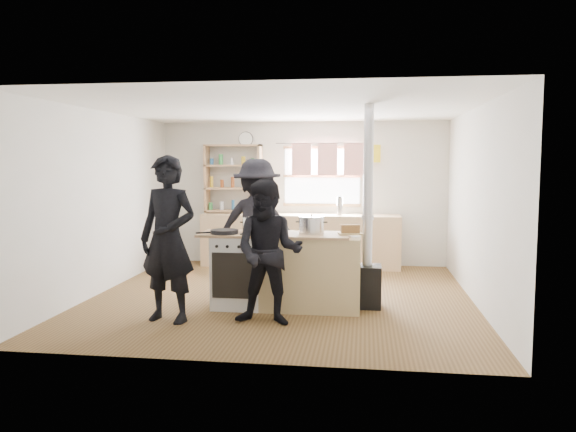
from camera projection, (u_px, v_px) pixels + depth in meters
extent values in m
cube|color=brown|center=(281.00, 297.00, 7.52)|extent=(5.00, 5.00, 0.01)
cube|color=tan|center=(300.00, 240.00, 9.67)|extent=(3.40, 0.55, 0.90)
cube|color=tan|center=(234.00, 211.00, 9.90)|extent=(1.00, 0.28, 0.03)
cube|color=tan|center=(233.00, 188.00, 9.86)|extent=(1.00, 0.28, 0.03)
cube|color=tan|center=(233.00, 166.00, 9.82)|extent=(1.00, 0.28, 0.03)
cube|color=tan|center=(233.00, 145.00, 9.79)|extent=(1.00, 0.28, 0.03)
cube|color=tan|center=(207.00, 179.00, 9.91)|extent=(0.04, 0.28, 1.20)
cube|color=tan|center=(260.00, 179.00, 9.78)|extent=(0.04, 0.28, 1.20)
cylinder|color=silver|center=(340.00, 206.00, 9.52)|extent=(0.10, 0.10, 0.30)
cube|color=white|center=(239.00, 271.00, 7.00)|extent=(0.60, 0.60, 0.90)
cube|color=tan|center=(311.00, 273.00, 6.87)|extent=(1.20, 0.60, 0.90)
cube|color=tan|center=(275.00, 234.00, 6.89)|extent=(1.84, 0.64, 0.03)
cylinder|color=black|center=(224.00, 232.00, 6.83)|extent=(0.46, 0.46, 0.05)
cylinder|color=#2D5A1F|center=(224.00, 230.00, 6.83)|extent=(0.31, 0.31, 0.02)
cube|color=silver|center=(275.00, 231.00, 6.88)|extent=(0.32, 0.30, 0.06)
cube|color=brown|center=(275.00, 229.00, 6.88)|extent=(0.27, 0.26, 0.02)
cylinder|color=silver|center=(253.00, 225.00, 7.04)|extent=(0.25, 0.25, 0.17)
cylinder|color=silver|center=(253.00, 218.00, 7.03)|extent=(0.25, 0.25, 0.01)
sphere|color=black|center=(253.00, 217.00, 7.02)|extent=(0.03, 0.03, 0.03)
cylinder|color=silver|center=(312.00, 225.00, 6.87)|extent=(0.31, 0.31, 0.20)
cylinder|color=silver|center=(312.00, 217.00, 6.86)|extent=(0.32, 0.32, 0.01)
sphere|color=black|center=(312.00, 216.00, 6.86)|extent=(0.03, 0.03, 0.03)
cube|color=tan|center=(350.00, 234.00, 6.77)|extent=(0.31, 0.25, 0.02)
cube|color=olive|center=(350.00, 229.00, 6.77)|extent=(0.24, 0.15, 0.10)
cube|color=black|center=(367.00, 286.00, 6.97)|extent=(0.35, 0.35, 0.52)
cylinder|color=#ADADB2|center=(368.00, 186.00, 6.85)|extent=(0.12, 0.12, 1.98)
imported|color=black|center=(168.00, 239.00, 6.30)|extent=(0.77, 0.59, 1.88)
imported|color=black|center=(269.00, 253.00, 6.19)|extent=(0.82, 0.65, 1.61)
imported|color=black|center=(257.00, 225.00, 7.84)|extent=(1.26, 0.82, 1.84)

